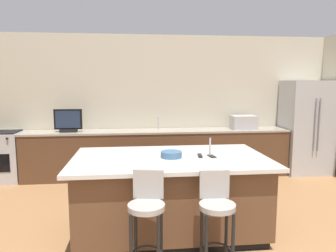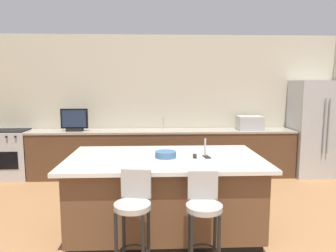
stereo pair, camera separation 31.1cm
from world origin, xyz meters
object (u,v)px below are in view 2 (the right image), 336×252
tv_monitor (74,121)px  kitchen_island (165,194)px  fruit_bowl (166,154)px  refrigerator (316,128)px  tv_remote (195,156)px  bar_stool_right (204,215)px  range_oven (11,154)px  microwave (250,123)px  cell_phone (207,157)px  bar_stool_left (133,214)px

tv_monitor → kitchen_island: bearing=-54.6°
kitchen_island → fruit_bowl: (0.01, -0.03, 0.50)m
refrigerator → tv_remote: 3.56m
refrigerator → bar_stool_right: 4.21m
refrigerator → tv_monitor: size_ratio=3.68×
refrigerator → bar_stool_right: refrigerator is taller
range_oven → tv_remote: tv_remote is taller
refrigerator → microwave: refrigerator is taller
refrigerator → range_oven: 5.95m
tv_remote → range_oven: bearing=149.9°
microwave → tv_remote: 2.76m
range_oven → fruit_bowl: size_ratio=3.73×
kitchen_island → bar_stool_right: (0.34, -0.90, 0.11)m
fruit_bowl → cell_phone: (0.49, -0.01, -0.03)m
microwave → tv_monitor: size_ratio=0.95×
range_oven → cell_phone: bearing=-35.3°
bar_stool_left → range_oven: bearing=138.6°
tv_monitor → tv_remote: (2.00, -2.33, -0.16)m
tv_monitor → bar_stool_right: 3.80m
cell_phone → refrigerator: bearing=36.3°
tv_monitor → tv_remote: 3.07m
kitchen_island → fruit_bowl: size_ratio=9.26×
bar_stool_right → cell_phone: 0.94m
microwave → cell_phone: (-1.25, -2.40, -0.10)m
bar_stool_left → fruit_bowl: (0.33, 0.86, 0.37)m
kitchen_island → fruit_bowl: 0.50m
tv_monitor → fruit_bowl: size_ratio=2.02×
microwave → bar_stool_right: 3.58m
bar_stool_right → cell_phone: bar_stool_right is taller
refrigerator → bar_stool_right: bearing=-130.3°
range_oven → bar_stool_left: size_ratio=0.93×
bar_stool_right → tv_remote: (0.02, 0.88, 0.36)m
fruit_bowl → range_oven: bearing=140.4°
bar_stool_right → tv_remote: bar_stool_right is taller
fruit_bowl → tv_remote: (0.35, 0.01, -0.03)m
fruit_bowl → tv_remote: 0.35m
refrigerator → fruit_bowl: 3.84m
cell_phone → tv_remote: (-0.14, 0.02, 0.01)m
cell_phone → bar_stool_left: bearing=-140.1°
refrigerator → tv_monitor: (-4.69, -0.00, 0.18)m
kitchen_island → refrigerator: bearing=37.1°
kitchen_island → tv_remote: 0.59m
bar_stool_left → cell_phone: size_ratio=6.70×
range_oven → microwave: 4.67m
microwave → bar_stool_left: (-2.07, -3.25, -0.44)m
refrigerator → tv_monitor: 4.69m
tv_monitor → bar_stool_right: tv_monitor is taller
tv_monitor → tv_remote: bearing=-49.3°
kitchen_island → tv_monitor: (-1.64, 2.31, 0.63)m
microwave → tv_monitor: bearing=-179.1°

